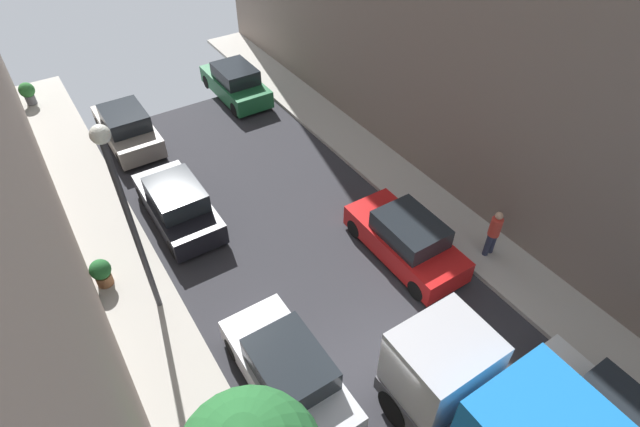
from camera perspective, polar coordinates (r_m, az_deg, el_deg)
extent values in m
plane|color=#2D2D33|center=(13.77, 9.68, -17.62)|extent=(32.00, 32.00, 0.00)
cube|color=#B7B2A8|center=(16.38, 23.26, -8.03)|extent=(2.00, 44.00, 0.15)
cube|color=silver|center=(12.98, -3.67, -17.91)|extent=(1.76, 4.20, 0.76)
cube|color=#1E2328|center=(12.31, -3.45, -16.81)|extent=(1.56, 2.10, 0.64)
cylinder|color=black|center=(13.79, -9.89, -15.00)|extent=(0.22, 0.64, 0.64)
cylinder|color=black|center=(14.11, -4.07, -12.28)|extent=(0.22, 0.64, 0.64)
cylinder|color=black|center=(12.76, 3.42, -21.85)|extent=(0.22, 0.64, 0.64)
cube|color=black|center=(17.61, -15.91, 0.65)|extent=(1.76, 4.20, 0.76)
cube|color=#1E2328|center=(17.06, -16.17, 2.13)|extent=(1.56, 2.10, 0.64)
cylinder|color=black|center=(18.84, -19.63, 1.89)|extent=(0.22, 0.64, 0.64)
cylinder|color=black|center=(19.08, -15.28, 3.58)|extent=(0.22, 0.64, 0.64)
cylinder|color=black|center=(16.52, -16.36, -3.92)|extent=(0.22, 0.64, 0.64)
cylinder|color=black|center=(16.78, -11.45, -1.91)|extent=(0.22, 0.64, 0.64)
cube|color=gray|center=(22.20, -21.14, 8.81)|extent=(1.76, 4.20, 0.76)
cube|color=#1E2328|center=(21.72, -21.48, 10.16)|extent=(1.56, 2.10, 0.64)
cylinder|color=black|center=(23.56, -23.87, 9.33)|extent=(0.22, 0.64, 0.64)
cylinder|color=black|center=(23.75, -20.30, 10.65)|extent=(0.22, 0.64, 0.64)
cylinder|color=black|center=(20.92, -21.77, 5.68)|extent=(0.22, 0.64, 0.64)
cylinder|color=black|center=(21.13, -17.81, 7.18)|extent=(0.22, 0.64, 0.64)
cube|color=white|center=(13.96, 29.78, -20.45)|extent=(1.76, 4.20, 0.76)
cube|color=#1E2328|center=(13.39, 31.38, -19.37)|extent=(1.56, 2.10, 0.64)
cylinder|color=black|center=(13.87, 22.36, -18.73)|extent=(0.22, 0.64, 0.64)
cylinder|color=black|center=(14.77, 26.27, -15.25)|extent=(0.22, 0.64, 0.64)
cube|color=red|center=(15.97, 9.65, -3.26)|extent=(1.76, 4.20, 0.76)
cube|color=#1E2328|center=(15.41, 10.30, -1.77)|extent=(1.56, 2.10, 0.64)
cylinder|color=black|center=(16.57, 4.07, -1.69)|extent=(0.22, 0.64, 0.64)
cylinder|color=black|center=(17.33, 8.25, 0.27)|extent=(0.22, 0.64, 0.64)
cylinder|color=black|center=(15.04, 11.09, -8.55)|extent=(0.22, 0.64, 0.64)
cylinder|color=black|center=(15.87, 15.32, -6.03)|extent=(0.22, 0.64, 0.64)
cube|color=#1E6638|center=(24.37, -9.64, 14.19)|extent=(1.76, 4.20, 0.76)
cube|color=#1E2328|center=(23.93, -9.67, 15.53)|extent=(1.56, 2.10, 0.64)
cylinder|color=black|center=(25.52, -12.75, 14.51)|extent=(0.22, 0.64, 0.64)
cylinder|color=black|center=(26.01, -9.51, 15.52)|extent=(0.22, 0.64, 0.64)
cylinder|color=black|center=(22.96, -9.64, 11.67)|extent=(0.22, 0.64, 0.64)
cylinder|color=black|center=(23.51, -6.15, 12.81)|extent=(0.22, 0.64, 0.64)
cube|color=#B7B7BC|center=(11.93, 13.72, -16.28)|extent=(2.10, 1.80, 1.70)
cylinder|color=black|center=(12.75, 8.63, -21.09)|extent=(0.30, 0.96, 0.96)
cylinder|color=black|center=(13.58, 15.29, -16.57)|extent=(0.30, 0.96, 0.96)
cylinder|color=#2D334C|center=(16.50, 18.64, -3.44)|extent=(0.18, 0.18, 0.82)
cylinder|color=#2D334C|center=(16.64, 19.14, -3.13)|extent=(0.18, 0.18, 0.82)
cylinder|color=#D83F33|center=(16.09, 19.46, -1.46)|extent=(0.36, 0.36, 0.64)
sphere|color=tan|center=(15.79, 19.83, -0.25)|extent=(0.24, 0.24, 0.24)
cylinder|color=slate|center=(26.81, -30.20, 11.21)|extent=(0.43, 0.43, 0.42)
sphere|color=#2D7233|center=(26.61, -30.56, 12.08)|extent=(0.67, 0.67, 0.67)
cylinder|color=brown|center=(16.33, -23.45, -6.91)|extent=(0.47, 0.47, 0.37)
sphere|color=#23602D|center=(16.03, -23.87, -5.88)|extent=(0.62, 0.62, 0.62)
cylinder|color=#333338|center=(13.39, -20.37, -2.38)|extent=(0.16, 0.16, 5.58)
sphere|color=white|center=(11.62, -23.88, 8.27)|extent=(0.44, 0.44, 0.44)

